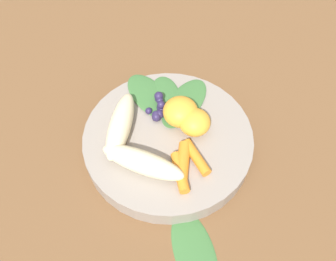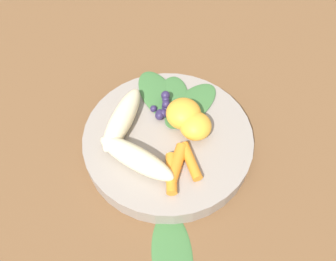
{
  "view_description": "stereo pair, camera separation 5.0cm",
  "coord_description": "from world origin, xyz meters",
  "px_view_note": "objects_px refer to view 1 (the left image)",
  "views": [
    {
      "loc": [
        -0.07,
        -0.28,
        0.45
      ],
      "look_at": [
        0.0,
        0.0,
        0.04
      ],
      "focal_mm": 36.07,
      "sensor_mm": 36.0,
      "label": 1
    },
    {
      "loc": [
        -0.02,
        -0.29,
        0.45
      ],
      "look_at": [
        0.0,
        0.0,
        0.04
      ],
      "focal_mm": 36.07,
      "sensor_mm": 36.0,
      "label": 2
    }
  ],
  "objects_px": {
    "bowl": "(168,140)",
    "kale_leaf_stray": "(194,252)",
    "orange_segment_near": "(180,112)",
    "banana_peeled_left": "(142,162)",
    "banana_peeled_right": "(120,125)"
  },
  "relations": [
    {
      "from": "bowl",
      "to": "banana_peeled_right",
      "type": "relative_size",
      "value": 2.11
    },
    {
      "from": "bowl",
      "to": "kale_leaf_stray",
      "type": "relative_size",
      "value": 2.2
    },
    {
      "from": "banana_peeled_left",
      "to": "kale_leaf_stray",
      "type": "distance_m",
      "value": 0.14
    },
    {
      "from": "bowl",
      "to": "banana_peeled_left",
      "type": "xyz_separation_m",
      "value": [
        -0.05,
        -0.05,
        0.03
      ]
    },
    {
      "from": "banana_peeled_right",
      "to": "orange_segment_near",
      "type": "distance_m",
      "value": 0.09
    },
    {
      "from": "bowl",
      "to": "banana_peeled_right",
      "type": "height_order",
      "value": "banana_peeled_right"
    },
    {
      "from": "banana_peeled_left",
      "to": "orange_segment_near",
      "type": "xyz_separation_m",
      "value": [
        0.07,
        0.07,
        0.0
      ]
    },
    {
      "from": "banana_peeled_right",
      "to": "banana_peeled_left",
      "type": "bearing_deg",
      "value": 37.91
    },
    {
      "from": "bowl",
      "to": "banana_peeled_left",
      "type": "height_order",
      "value": "banana_peeled_left"
    },
    {
      "from": "bowl",
      "to": "orange_segment_near",
      "type": "xyz_separation_m",
      "value": [
        0.03,
        0.02,
        0.04
      ]
    },
    {
      "from": "bowl",
      "to": "banana_peeled_left",
      "type": "bearing_deg",
      "value": -134.87
    },
    {
      "from": "bowl",
      "to": "banana_peeled_right",
      "type": "distance_m",
      "value": 0.08
    },
    {
      "from": "kale_leaf_stray",
      "to": "orange_segment_near",
      "type": "bearing_deg",
      "value": 168.96
    },
    {
      "from": "orange_segment_near",
      "to": "bowl",
      "type": "bearing_deg",
      "value": -137.85
    },
    {
      "from": "bowl",
      "to": "orange_segment_near",
      "type": "relative_size",
      "value": 4.83
    }
  ]
}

